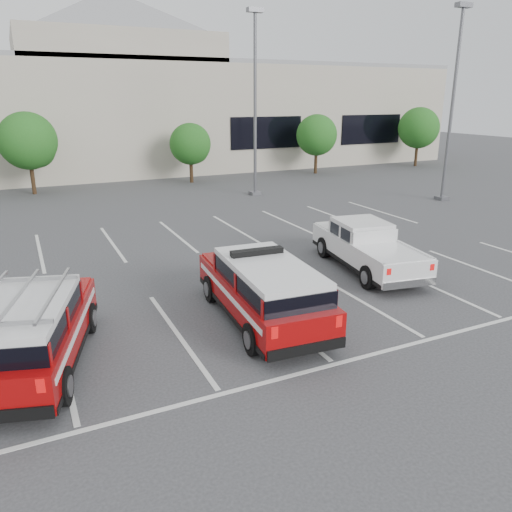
{
  "coord_description": "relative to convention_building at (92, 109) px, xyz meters",
  "views": [
    {
      "loc": [
        -5.76,
        -10.9,
        5.63
      ],
      "look_at": [
        0.4,
        2.04,
        1.05
      ],
      "focal_mm": 35.0,
      "sensor_mm": 36.0,
      "label": 1
    }
  ],
  "objects": [
    {
      "name": "stall_markings",
      "position": [
        -0.18,
        -27.36,
        -4.71
      ],
      "size": [
        23.0,
        15.0,
        0.01
      ],
      "primitive_type": "cube",
      "color": "silver",
      "rests_on": "ground"
    },
    {
      "name": "ground",
      "position": [
        -0.18,
        -31.86,
        -4.72
      ],
      "size": [
        120.0,
        120.0,
        0.0
      ],
      "primitive_type": "plane",
      "color": "#363639",
      "rests_on": "ground"
    },
    {
      "name": "light_pole_right",
      "position": [
        15.82,
        -21.86,
        0.47
      ],
      "size": [
        0.9,
        0.6,
        10.24
      ],
      "color": "#59595E",
      "rests_on": "ground"
    },
    {
      "name": "white_pickup",
      "position": [
        4.4,
        -29.76,
        -4.08
      ],
      "size": [
        2.59,
        5.42,
        1.59
      ],
      "rotation": [
        0.0,
        0.0,
        -0.16
      ],
      "color": "silver",
      "rests_on": "ground"
    },
    {
      "name": "tree_far_right",
      "position": [
        24.91,
        -9.82,
        -1.68
      ],
      "size": [
        3.37,
        3.37,
        4.85
      ],
      "color": "#3F2B19",
      "rests_on": "ground"
    },
    {
      "name": "fire_chief_suv",
      "position": [
        -0.61,
        -32.0,
        -3.96
      ],
      "size": [
        2.29,
        5.38,
        1.85
      ],
      "rotation": [
        0.0,
        0.0,
        -0.07
      ],
      "color": "#8E0607",
      "rests_on": "ground"
    },
    {
      "name": "convention_building",
      "position": [
        0.0,
        0.0,
        0.0
      ],
      "size": [
        60.0,
        16.99,
        13.2
      ],
      "color": "#BAB09D",
      "rests_on": "ground"
    },
    {
      "name": "ladder_suv",
      "position": [
        -6.14,
        -32.08,
        -3.96
      ],
      "size": [
        3.2,
        5.19,
        1.91
      ],
      "rotation": [
        0.0,
        0.0,
        -0.29
      ],
      "color": "#8E0607",
      "rests_on": "ground"
    },
    {
      "name": "tree_mid_right",
      "position": [
        4.91,
        -9.82,
        -2.22
      ],
      "size": [
        2.77,
        2.77,
        3.99
      ],
      "color": "#3F2B19",
      "rests_on": "ground"
    },
    {
      "name": "tree_right",
      "position": [
        14.91,
        -9.82,
        -1.95
      ],
      "size": [
        3.07,
        3.07,
        4.42
      ],
      "color": "#3F2B19",
      "rests_on": "ground"
    },
    {
      "name": "tree_mid_left",
      "position": [
        -5.09,
        -9.82,
        -1.68
      ],
      "size": [
        3.37,
        3.37,
        4.85
      ],
      "color": "#3F2B19",
      "rests_on": "ground"
    },
    {
      "name": "light_pole_mid",
      "position": [
        6.82,
        -15.86,
        0.47
      ],
      "size": [
        0.9,
        0.6,
        10.24
      ],
      "color": "#59595E",
      "rests_on": "ground"
    }
  ]
}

